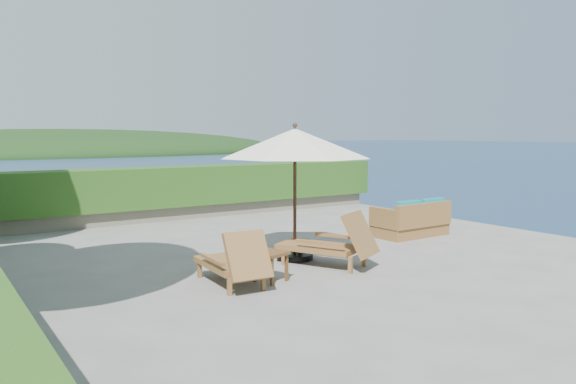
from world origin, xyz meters
TOP-DOWN VIEW (x-y plane):
  - ground at (0.00, 0.00)m, footprint 12.00×12.00m
  - foundation at (0.00, 0.00)m, footprint 12.00×12.00m
  - offshore_island at (25.00, 140.00)m, footprint 126.00×57.60m
  - planter_wall_far at (0.00, 5.60)m, footprint 12.00×0.60m
  - hedge_far at (0.00, 5.60)m, footprint 12.40×0.90m
  - patio_umbrella at (-0.09, 0.00)m, footprint 3.08×3.08m
  - lounge_left at (-1.81, -0.94)m, footprint 0.73×1.53m
  - lounge_right at (0.11, -0.80)m, footprint 1.33×1.76m
  - side_table at (-1.23, -1.04)m, footprint 0.54×0.54m
  - wicker_loveseat at (3.28, 0.45)m, footprint 1.69×0.90m

SIDE VIEW (x-z plane):
  - offshore_island at x=25.00m, z-range -9.30..3.30m
  - foundation at x=0.00m, z-range -3.05..-0.05m
  - ground at x=0.00m, z-range 0.00..0.00m
  - planter_wall_far at x=0.00m, z-range 0.00..0.36m
  - wicker_loveseat at x=3.28m, z-range -0.09..0.72m
  - lounge_left at x=-1.81m, z-range -0.07..0.79m
  - side_table at x=-1.23m, z-range 0.15..0.60m
  - lounge_right at x=0.11m, z-range -0.08..0.87m
  - hedge_far at x=0.00m, z-range 0.35..1.35m
  - patio_umbrella at x=-0.09m, z-range 0.82..3.21m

